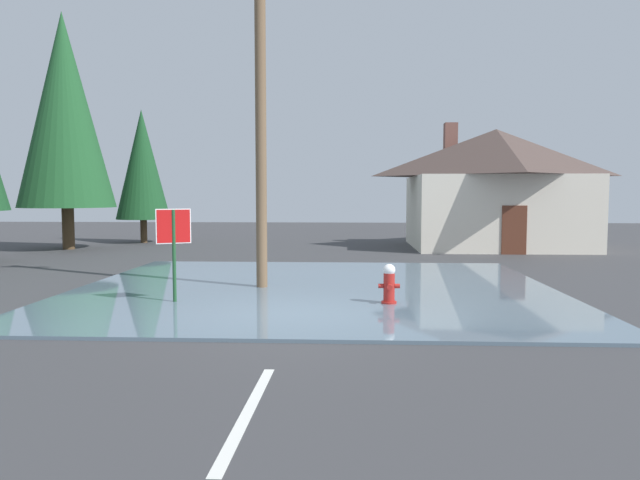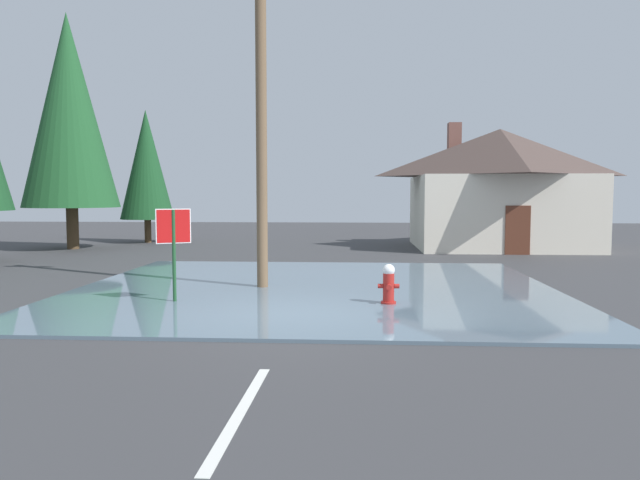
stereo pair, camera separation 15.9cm
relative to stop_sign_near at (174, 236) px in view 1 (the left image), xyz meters
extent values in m
cube|color=#38383A|center=(2.77, -1.16, -1.57)|extent=(80.00, 80.00, 0.10)
cube|color=slate|center=(3.00, 2.25, -1.49)|extent=(12.13, 11.15, 0.07)
cube|color=silver|center=(2.07, -2.73, -1.52)|extent=(4.40, 0.50, 0.01)
cube|color=silver|center=(2.75, -6.42, -1.52)|extent=(0.19, 3.22, 0.01)
cylinder|color=#1E4C28|center=(0.00, 0.00, -0.47)|extent=(0.08, 0.08, 2.11)
cube|color=white|center=(0.00, 0.00, 0.23)|extent=(0.69, 0.38, 0.77)
cube|color=red|center=(0.00, 0.00, 0.23)|extent=(0.66, 0.37, 0.73)
cylinder|color=#AD231E|center=(4.76, 0.03, -1.47)|extent=(0.34, 0.34, 0.11)
cylinder|color=#AD231E|center=(4.76, 0.03, -1.10)|extent=(0.25, 0.25, 0.61)
sphere|color=white|center=(4.76, 0.03, -0.72)|extent=(0.27, 0.27, 0.27)
cylinder|color=#AD231E|center=(4.58, 0.03, -1.07)|extent=(0.11, 0.10, 0.10)
cylinder|color=#AD231E|center=(4.94, 0.03, -1.07)|extent=(0.11, 0.10, 0.10)
cylinder|color=#AD231E|center=(4.76, -0.15, -1.07)|extent=(0.12, 0.11, 0.12)
cylinder|color=brown|center=(1.63, 2.19, 3.47)|extent=(0.28, 0.28, 9.99)
cube|color=silver|center=(10.58, 14.89, 0.12)|extent=(7.51, 6.61, 3.29)
pyramid|color=#473833|center=(10.58, 14.89, 2.83)|extent=(8.11, 7.14, 2.14)
cube|color=brown|center=(8.70, 16.08, 3.37)|extent=(0.60, 0.60, 1.92)
cube|color=#592D1E|center=(10.59, 11.58, -0.52)|extent=(1.00, 0.06, 2.00)
cylinder|color=#4C3823|center=(-6.56, 16.68, -0.92)|extent=(0.33, 0.33, 1.21)
cone|color=#194723|center=(-6.56, 16.68, 2.43)|extent=(2.68, 2.68, 5.49)
cylinder|color=#4C3823|center=(-8.69, 12.99, -0.59)|extent=(0.52, 0.52, 1.88)
cone|color=#1E5128|center=(-8.69, 12.99, 4.62)|extent=(4.17, 4.17, 8.55)
camera|label=1|loc=(3.89, -12.92, 0.93)|focal=33.35mm
camera|label=2|loc=(4.05, -12.91, 0.93)|focal=33.35mm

